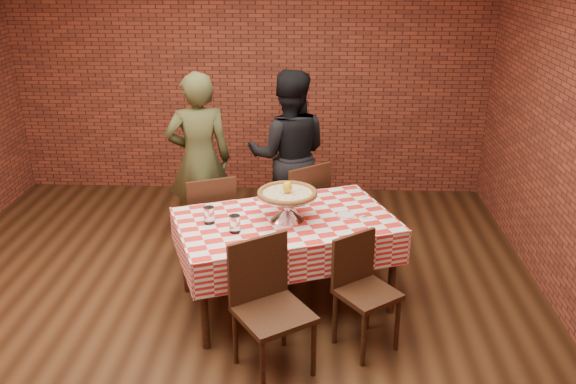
% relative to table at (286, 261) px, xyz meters
% --- Properties ---
extents(ground, '(6.00, 6.00, 0.00)m').
position_rel_table_xyz_m(ground, '(-0.55, -0.44, -0.38)').
color(ground, black).
rests_on(ground, ground).
extents(back_wall, '(5.50, 0.00, 5.50)m').
position_rel_table_xyz_m(back_wall, '(-0.55, 2.56, 1.08)').
color(back_wall, maroon).
rests_on(back_wall, ground).
extents(table, '(1.92, 1.53, 0.75)m').
position_rel_table_xyz_m(table, '(0.00, 0.00, 0.00)').
color(table, '#3D2414').
rests_on(table, ground).
extents(tablecloth, '(1.96, 1.58, 0.29)m').
position_rel_table_xyz_m(tablecloth, '(0.00, -0.00, 0.24)').
color(tablecloth, red).
rests_on(tablecloth, table).
extents(pizza_stand, '(0.66, 0.66, 0.21)m').
position_rel_table_xyz_m(pizza_stand, '(0.02, -0.00, 0.49)').
color(pizza_stand, silver).
rests_on(pizza_stand, tablecloth).
extents(pizza, '(0.65, 0.65, 0.03)m').
position_rel_table_xyz_m(pizza, '(0.02, -0.00, 0.60)').
color(pizza, beige).
rests_on(pizza, pizza_stand).
extents(lemon, '(0.10, 0.10, 0.10)m').
position_rel_table_xyz_m(lemon, '(0.02, -0.00, 0.66)').
color(lemon, yellow).
rests_on(lemon, pizza).
extents(water_glass_left, '(0.11, 0.11, 0.13)m').
position_rel_table_xyz_m(water_glass_left, '(-0.37, -0.26, 0.45)').
color(water_glass_left, white).
rests_on(water_glass_left, tablecloth).
extents(water_glass_right, '(0.11, 0.11, 0.13)m').
position_rel_table_xyz_m(water_glass_right, '(-0.59, -0.11, 0.45)').
color(water_glass_right, white).
rests_on(water_glass_right, tablecloth).
extents(side_plate, '(0.18, 0.18, 0.01)m').
position_rel_table_xyz_m(side_plate, '(0.48, 0.08, 0.39)').
color(side_plate, white).
rests_on(side_plate, tablecloth).
extents(sweetener_packet_a, '(0.06, 0.06, 0.00)m').
position_rel_table_xyz_m(sweetener_packet_a, '(0.63, 0.05, 0.39)').
color(sweetener_packet_a, white).
rests_on(sweetener_packet_a, tablecloth).
extents(sweetener_packet_b, '(0.06, 0.05, 0.00)m').
position_rel_table_xyz_m(sweetener_packet_b, '(0.62, 0.06, 0.39)').
color(sweetener_packet_b, white).
rests_on(sweetener_packet_b, tablecloth).
extents(condiment_caddy, '(0.11, 0.09, 0.14)m').
position_rel_table_xyz_m(condiment_caddy, '(-0.07, 0.27, 0.45)').
color(condiment_caddy, silver).
rests_on(condiment_caddy, tablecloth).
extents(chair_near_left, '(0.63, 0.63, 0.94)m').
position_rel_table_xyz_m(chair_near_left, '(-0.04, -0.89, 0.09)').
color(chair_near_left, '#3D2414').
rests_on(chair_near_left, ground).
extents(chair_near_right, '(0.53, 0.53, 0.86)m').
position_rel_table_xyz_m(chair_near_right, '(0.62, -0.59, 0.05)').
color(chair_near_right, '#3D2414').
rests_on(chair_near_right, ground).
extents(chair_far_left, '(0.58, 0.58, 0.92)m').
position_rel_table_xyz_m(chair_far_left, '(-0.74, 0.60, 0.08)').
color(chair_far_left, '#3D2414').
rests_on(chair_far_left, ground).
extents(chair_far_right, '(0.64, 0.64, 0.94)m').
position_rel_table_xyz_m(chair_far_right, '(0.06, 0.90, 0.10)').
color(chair_far_right, '#3D2414').
rests_on(chair_far_right, ground).
extents(diner_olive, '(0.71, 0.55, 1.72)m').
position_rel_table_xyz_m(diner_olive, '(-0.89, 1.10, 0.48)').
color(diner_olive, '#434625').
rests_on(diner_olive, ground).
extents(diner_black, '(0.85, 0.67, 1.70)m').
position_rel_table_xyz_m(diner_black, '(-0.03, 1.32, 0.48)').
color(diner_black, black).
rests_on(diner_black, ground).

